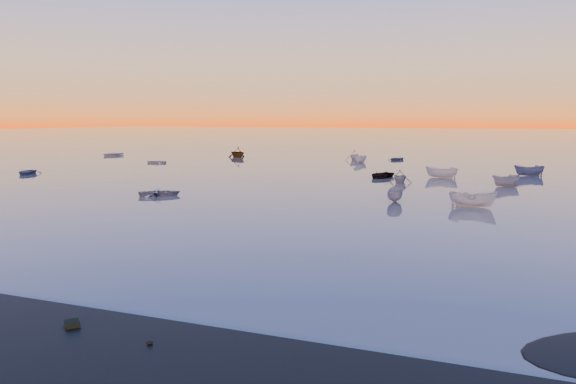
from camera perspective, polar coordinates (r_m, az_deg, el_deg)
The scene contains 5 objects.
ground at distance 122.46m, azimuth 11.10°, elevation 3.86°, with size 600.00×600.00×0.00m, color slate.
mud_lobes at distance 30.49m, azimuth -27.22°, elevation -7.67°, with size 140.00×6.00×0.07m, color black, non-canonical shape.
moored_fleet at distance 76.89m, azimuth 4.58°, elevation 1.87°, with size 124.00×58.00×1.20m, color #BCBCB8, non-canonical shape.
boat_near_left at distance 83.53m, azimuth -24.99°, elevation 1.64°, with size 4.16×1.74×1.04m, color #3C4D74.
boat_near_center at distance 50.55m, azimuth 18.22°, elevation -1.45°, with size 3.99×1.69×1.38m, color #BCBCB8.
Camera 1 is at (22.49, -20.14, 7.57)m, focal length 35.00 mm.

